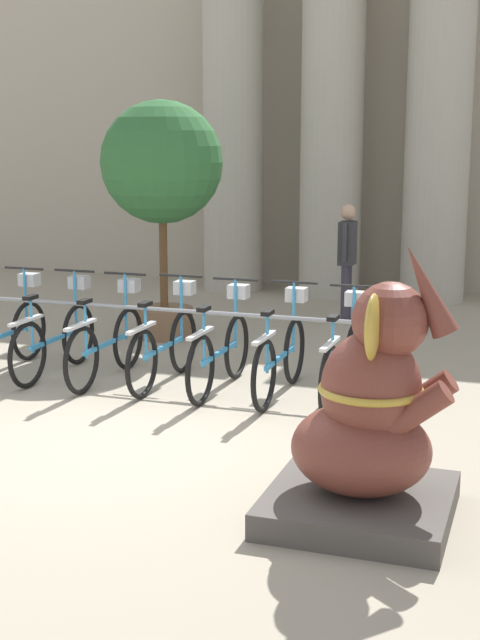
# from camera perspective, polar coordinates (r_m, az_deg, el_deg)

# --- Properties ---
(ground_plane) EXTENTS (60.00, 60.00, 0.00)m
(ground_plane) POSITION_cam_1_polar(r_m,az_deg,el_deg) (7.37, -8.29, -7.96)
(ground_plane) COLOR #9E937F
(building_facade) EXTENTS (20.00, 0.20, 6.00)m
(building_facade) POSITION_cam_1_polar(r_m,az_deg,el_deg) (15.12, 6.83, 13.53)
(building_facade) COLOR #B2A893
(building_facade) RESTS_ON ground_plane
(column_left) EXTENTS (1.21, 1.21, 5.16)m
(column_left) POSITION_cam_1_polar(r_m,az_deg,el_deg) (14.59, -0.43, 12.20)
(column_left) COLOR #ADA899
(column_left) RESTS_ON ground_plane
(column_middle) EXTENTS (1.21, 1.21, 5.16)m
(column_middle) POSITION_cam_1_polar(r_m,az_deg,el_deg) (14.14, 5.91, 12.16)
(column_middle) COLOR #ADA899
(column_middle) RESTS_ON ground_plane
(column_right) EXTENTS (1.21, 1.21, 5.16)m
(column_right) POSITION_cam_1_polar(r_m,az_deg,el_deg) (13.86, 12.58, 11.97)
(column_right) COLOR #ADA899
(column_right) RESTS_ON ground_plane
(bike_rack) EXTENTS (4.30, 0.05, 0.77)m
(bike_rack) POSITION_cam_1_polar(r_m,az_deg,el_deg) (9.05, -4.66, -0.17)
(bike_rack) COLOR gray
(bike_rack) RESTS_ON ground_plane
(bicycle_0) EXTENTS (0.48, 1.70, 1.06)m
(bicycle_0) POSITION_cam_1_polar(r_m,az_deg,el_deg) (9.86, -14.84, -0.80)
(bicycle_0) COLOR black
(bicycle_0) RESTS_ON ground_plane
(bicycle_1) EXTENTS (0.48, 1.70, 1.06)m
(bicycle_1) POSITION_cam_1_polar(r_m,az_deg,el_deg) (9.55, -11.70, -1.04)
(bicycle_1) COLOR black
(bicycle_1) RESTS_ON ground_plane
(bicycle_2) EXTENTS (0.48, 1.70, 1.06)m
(bicycle_2) POSITION_cam_1_polar(r_m,az_deg,el_deg) (9.24, -8.47, -1.35)
(bicycle_2) COLOR black
(bicycle_2) RESTS_ON ground_plane
(bicycle_3) EXTENTS (0.48, 1.70, 1.06)m
(bicycle_3) POSITION_cam_1_polar(r_m,az_deg,el_deg) (9.03, -4.82, -1.56)
(bicycle_3) COLOR black
(bicycle_3) RESTS_ON ground_plane
(bicycle_4) EXTENTS (0.48, 1.70, 1.06)m
(bicycle_4) POSITION_cam_1_polar(r_m,az_deg,el_deg) (8.76, -1.23, -1.92)
(bicycle_4) COLOR black
(bicycle_4) RESTS_ON ground_plane
(bicycle_5) EXTENTS (0.48, 1.70, 1.06)m
(bicycle_5) POSITION_cam_1_polar(r_m,az_deg,el_deg) (8.59, 2.65, -2.21)
(bicycle_5) COLOR black
(bicycle_5) RESTS_ON ground_plane
(bicycle_6) EXTENTS (0.48, 1.70, 1.06)m
(bicycle_6) POSITION_cam_1_polar(r_m,az_deg,el_deg) (8.40, 6.61, -2.58)
(bicycle_6) COLOR black
(bicycle_6) RESTS_ON ground_plane
(elephant_statue) EXTENTS (1.18, 1.18, 1.85)m
(elephant_statue) POSITION_cam_1_polar(r_m,az_deg,el_deg) (5.82, 8.22, -6.84)
(elephant_statue) COLOR #4C4742
(elephant_statue) RESTS_ON ground_plane
(person_pedestrian) EXTENTS (0.21, 0.47, 1.59)m
(person_pedestrian) POSITION_cam_1_polar(r_m,az_deg,el_deg) (12.13, 6.88, 4.33)
(person_pedestrian) COLOR #383342
(person_pedestrian) RESTS_ON ground_plane
(potted_tree) EXTENTS (1.49, 1.49, 2.92)m
(potted_tree) POSITION_cam_1_polar(r_m,az_deg,el_deg) (11.01, -5.02, 9.45)
(potted_tree) COLOR brown
(potted_tree) RESTS_ON ground_plane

